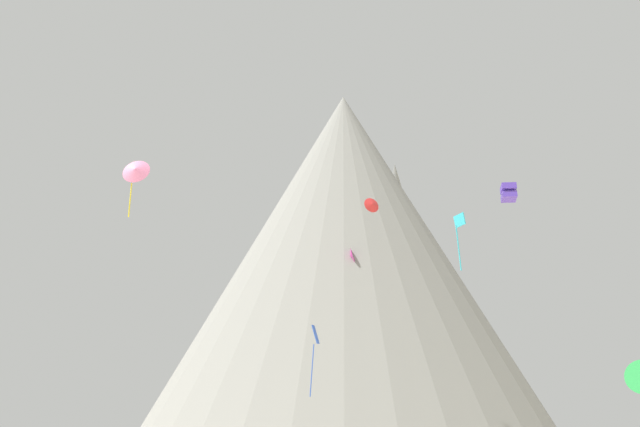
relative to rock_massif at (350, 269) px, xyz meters
The scene contains 7 objects.
rock_massif is the anchor object (origin of this frame).
kite_indigo_mid 47.00m from the rock_massif, 84.32° to the right, with size 1.31×1.36×1.32m.
kite_blue_low 41.52m from the rock_massif, 103.72° to the right, with size 0.82×0.65×5.73m.
kite_red_mid 24.04m from the rock_massif, 93.51° to the right, with size 1.84×1.12×1.75m.
kite_pink_mid 54.86m from the rock_massif, 114.56° to the right, with size 2.04×1.32×4.25m.
kite_cyan_mid 53.99m from the rock_massif, 91.72° to the right, with size 0.61×0.96×3.71m.
kite_magenta_mid 15.75m from the rock_massif, 98.69° to the right, with size 1.29×2.02×3.76m.
Camera 1 is at (-6.44, -24.96, 3.72)m, focal length 40.27 mm.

